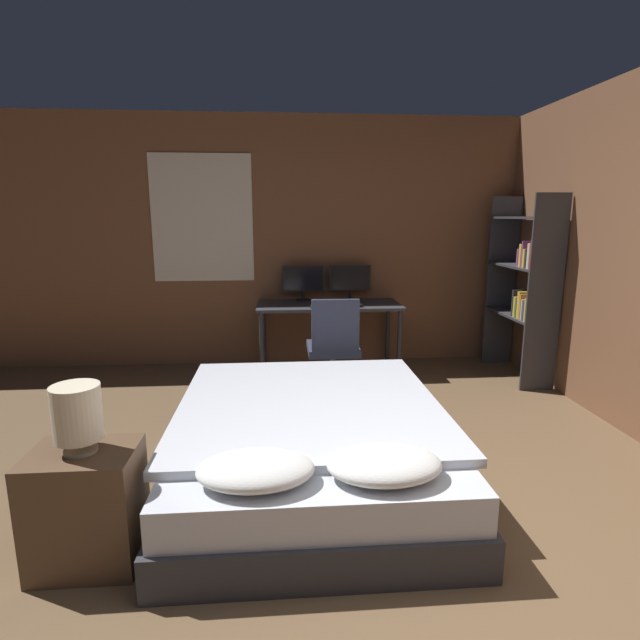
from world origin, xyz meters
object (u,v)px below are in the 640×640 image
object	(u,v)px
bedside_lamp	(77,413)
monitor_right	(350,280)
monitor_left	(303,280)
bed	(311,443)
bookshelf	(527,280)
computer_mouse	(360,305)
nightstand	(87,507)
desk	(329,311)
office_chair	(333,356)
keyboard	(331,307)

from	to	relation	value
bedside_lamp	monitor_right	world-z (taller)	monitor_right
monitor_left	monitor_right	xyz separation A→B (m)	(0.51, 0.00, 0.00)
bed	bookshelf	bearing A→B (deg)	38.81
computer_mouse	nightstand	bearing A→B (deg)	-122.54
desk	office_chair	size ratio (longest dim) A/B	1.62
computer_mouse	bookshelf	bearing A→B (deg)	-7.35
bedside_lamp	monitor_right	xyz separation A→B (m)	(1.70, 3.19, 0.19)
keyboard	computer_mouse	distance (m)	0.30
office_chair	monitor_right	bearing A→B (deg)	74.03
desk	monitor_left	bearing A→B (deg)	138.12
keyboard	computer_mouse	xyz separation A→B (m)	(0.30, 0.00, 0.01)
bed	nightstand	bearing A→B (deg)	-147.92
bed	monitor_left	xyz separation A→B (m)	(0.08, 2.49, 0.71)
bedside_lamp	bookshelf	distance (m)	4.22
bedside_lamp	keyboard	world-z (taller)	bedside_lamp
monitor_left	bookshelf	bearing A→B (deg)	-16.98
computer_mouse	bookshelf	distance (m)	1.67
desk	keyboard	size ratio (longest dim) A/B	3.61
monitor_left	keyboard	xyz separation A→B (m)	(0.26, -0.46, -0.21)
computer_mouse	monitor_left	bearing A→B (deg)	140.54
nightstand	office_chair	xyz separation A→B (m)	(1.41, 2.17, 0.09)
bedside_lamp	desk	bearing A→B (deg)	63.99
monitor_right	bookshelf	world-z (taller)	bookshelf
bedside_lamp	desk	size ratio (longest dim) A/B	0.21
computer_mouse	office_chair	distance (m)	0.75
computer_mouse	bookshelf	size ratio (longest dim) A/B	0.04
nightstand	computer_mouse	bearing A→B (deg)	57.46
monitor_right	computer_mouse	distance (m)	0.50
desk	keyboard	world-z (taller)	keyboard
bed	computer_mouse	xyz separation A→B (m)	(0.63, 2.03, 0.51)
computer_mouse	office_chair	xyz separation A→B (m)	(-0.33, -0.56, -0.37)
bed	computer_mouse	world-z (taller)	computer_mouse
monitor_right	monitor_left	bearing A→B (deg)	180.00
monitor_left	computer_mouse	xyz separation A→B (m)	(0.56, -0.46, -0.20)
bedside_lamp	office_chair	size ratio (longest dim) A/B	0.34
nightstand	keyboard	bearing A→B (deg)	62.14
bedside_lamp	bookshelf	world-z (taller)	bookshelf
office_chair	computer_mouse	bearing A→B (deg)	59.17
desk	bookshelf	xyz separation A→B (m)	(1.93, -0.44, 0.37)
desk	monitor_left	size ratio (longest dim) A/B	3.33
desk	monitor_left	distance (m)	0.46
bedside_lamp	computer_mouse	bearing A→B (deg)	57.46
bed	keyboard	bearing A→B (deg)	80.65
computer_mouse	office_chair	bearing A→B (deg)	-120.83
monitor_left	office_chair	bearing A→B (deg)	-77.53
monitor_left	office_chair	world-z (taller)	monitor_left
bedside_lamp	monitor_right	bearing A→B (deg)	61.93
bed	office_chair	bearing A→B (deg)	78.45
nightstand	monitor_right	size ratio (longest dim) A/B	1.26
monitor_right	office_chair	world-z (taller)	monitor_right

